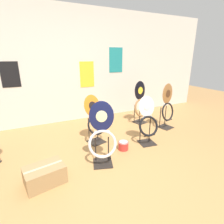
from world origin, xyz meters
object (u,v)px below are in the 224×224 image
toilet_seat_display_woodgrain (167,106)px  storage_box (45,175)px  toilet_seat_display_white_plain (148,122)px  toilet_seat_display_orange_sun (95,120)px  toilet_seat_display_navy_moon (102,136)px  paint_can (123,145)px  toilet_seat_display_jazz_black (141,103)px

toilet_seat_display_woodgrain → storage_box: size_ratio=1.88×
toilet_seat_display_white_plain → toilet_seat_display_woodgrain: bearing=26.6°
toilet_seat_display_orange_sun → toilet_seat_display_navy_moon: 0.72m
toilet_seat_display_white_plain → paint_can: size_ratio=4.87×
toilet_seat_display_orange_sun → toilet_seat_display_white_plain: (0.83, -0.46, -0.01)m
toilet_seat_display_white_plain → storage_box: bearing=-170.0°
toilet_seat_display_jazz_black → storage_box: size_ratio=1.90×
toilet_seat_display_woodgrain → toilet_seat_display_jazz_black: bearing=124.0°
toilet_seat_display_jazz_black → toilet_seat_display_orange_sun: size_ratio=1.13×
toilet_seat_display_woodgrain → storage_box: 2.76m
toilet_seat_display_jazz_black → storage_box: bearing=-151.5°
toilet_seat_display_white_plain → toilet_seat_display_navy_moon: (-0.98, -0.24, 0.03)m
toilet_seat_display_orange_sun → toilet_seat_display_woodgrain: 1.66m
toilet_seat_display_navy_moon → paint_can: toilet_seat_display_navy_moon is taller
toilet_seat_display_orange_sun → toilet_seat_display_woodgrain: (1.66, -0.05, 0.08)m
toilet_seat_display_white_plain → storage_box: 1.86m
toilet_seat_display_orange_sun → paint_can: 0.68m
toilet_seat_display_white_plain → paint_can: toilet_seat_display_white_plain is taller
toilet_seat_display_navy_moon → storage_box: toilet_seat_display_navy_moon is taller
paint_can → storage_box: size_ratio=0.34×
toilet_seat_display_woodgrain → toilet_seat_display_navy_moon: (-1.81, -0.65, -0.05)m
toilet_seat_display_jazz_black → toilet_seat_display_woodgrain: size_ratio=1.01×
toilet_seat_display_jazz_black → toilet_seat_display_woodgrain: (0.35, -0.51, 0.02)m
paint_can → toilet_seat_display_jazz_black: bearing=43.9°
toilet_seat_display_jazz_black → toilet_seat_display_orange_sun: toilet_seat_display_jazz_black is taller
toilet_seat_display_white_plain → toilet_seat_display_jazz_black: bearing=62.5°
toilet_seat_display_jazz_black → toilet_seat_display_orange_sun: (-1.31, -0.46, -0.05)m
toilet_seat_display_woodgrain → storage_box: (-2.63, -0.73, -0.38)m
toilet_seat_display_woodgrain → storage_box: bearing=-164.5°
toilet_seat_display_white_plain → toilet_seat_display_navy_moon: 1.01m
toilet_seat_display_woodgrain → storage_box: toilet_seat_display_woodgrain is taller
paint_can → storage_box: (-1.30, -0.29, 0.04)m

